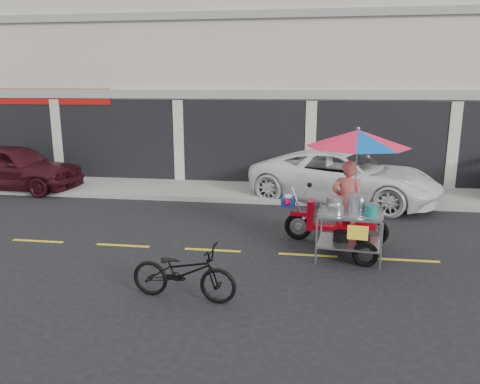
# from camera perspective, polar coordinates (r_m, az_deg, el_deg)

# --- Properties ---
(ground) EXTENTS (90.00, 90.00, 0.00)m
(ground) POSITION_cam_1_polar(r_m,az_deg,el_deg) (9.82, 8.25, -7.63)
(ground) COLOR black
(sidewalk) EXTENTS (45.00, 3.00, 0.15)m
(sidewalk) POSITION_cam_1_polar(r_m,az_deg,el_deg) (15.08, 8.39, 0.02)
(sidewalk) COLOR gray
(sidewalk) RESTS_ON ground
(shophouse_block) EXTENTS (36.00, 8.11, 10.40)m
(shophouse_block) POSITION_cam_1_polar(r_m,az_deg,el_deg) (20.00, 17.23, 14.79)
(shophouse_block) COLOR beige
(shophouse_block) RESTS_ON ground
(centerline) EXTENTS (42.00, 0.10, 0.01)m
(centerline) POSITION_cam_1_polar(r_m,az_deg,el_deg) (9.82, 8.25, -7.61)
(centerline) COLOR gold
(centerline) RESTS_ON ground
(maroon_sedan) EXTENTS (4.61, 2.09, 1.54)m
(maroon_sedan) POSITION_cam_1_polar(r_m,az_deg,el_deg) (17.11, -25.96, 2.75)
(maroon_sedan) COLOR #350C15
(maroon_sedan) RESTS_ON ground
(white_pickup) EXTENTS (6.04, 4.31, 1.53)m
(white_pickup) POSITION_cam_1_polar(r_m,az_deg,el_deg) (14.19, 12.61, 1.86)
(white_pickup) COLOR white
(white_pickup) RESTS_ON ground
(near_bicycle) EXTENTS (1.84, 0.81, 0.94)m
(near_bicycle) POSITION_cam_1_polar(r_m,az_deg,el_deg) (7.75, -6.90, -9.67)
(near_bicycle) COLOR black
(near_bicycle) RESTS_ON ground
(food_vendor_rig) EXTENTS (2.63, 2.32, 2.65)m
(food_vendor_rig) POSITION_cam_1_polar(r_m,az_deg,el_deg) (9.74, 13.44, 2.15)
(food_vendor_rig) COLOR black
(food_vendor_rig) RESTS_ON ground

